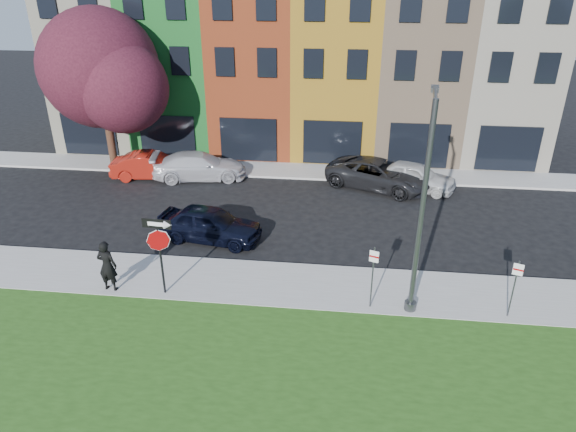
# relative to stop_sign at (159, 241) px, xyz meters

# --- Properties ---
(ground) EXTENTS (120.00, 120.00, 0.00)m
(ground) POSITION_rel_stop_sign_xyz_m (5.46, -1.90, -2.23)
(ground) COLOR black
(ground) RESTS_ON ground
(sidewalk_near) EXTENTS (40.00, 3.00, 0.12)m
(sidewalk_near) POSITION_rel_stop_sign_xyz_m (7.46, 1.10, -2.17)
(sidewalk_near) COLOR gray
(sidewalk_near) RESTS_ON ground
(sidewalk_far) EXTENTS (40.00, 2.40, 0.12)m
(sidewalk_far) POSITION_rel_stop_sign_xyz_m (2.46, 13.10, -2.17)
(sidewalk_far) COLOR gray
(sidewalk_far) RESTS_ON ground
(rowhouse_block) EXTENTS (30.00, 10.12, 10.00)m
(rowhouse_block) POSITION_rel_stop_sign_xyz_m (2.96, 19.28, 2.76)
(rowhouse_block) COLOR beige
(rowhouse_block) RESTS_ON ground
(stop_sign) EXTENTS (1.05, 0.12, 2.96)m
(stop_sign) POSITION_rel_stop_sign_xyz_m (0.00, 0.00, 0.00)
(stop_sign) COLOR black
(stop_sign) RESTS_ON sidewalk_near
(man) EXTENTS (0.79, 0.58, 1.97)m
(man) POSITION_rel_stop_sign_xyz_m (-2.04, -0.00, -1.13)
(man) COLOR black
(man) RESTS_ON sidewalk_near
(sedan_near) EXTENTS (3.29, 5.10, 1.54)m
(sedan_near) POSITION_rel_stop_sign_xyz_m (0.59, 4.37, -1.46)
(sedan_near) COLOR black
(sedan_near) RESTS_ON ground
(parked_car_red) EXTENTS (2.74, 4.88, 1.47)m
(parked_car_red) POSITION_rel_stop_sign_xyz_m (-4.51, 11.20, -1.50)
(parked_car_red) COLOR maroon
(parked_car_red) RESTS_ON ground
(parked_car_silver) EXTENTS (4.05, 5.97, 1.50)m
(parked_car_silver) POSITION_rel_stop_sign_xyz_m (-1.84, 11.43, -1.48)
(parked_car_silver) COLOR silver
(parked_car_silver) RESTS_ON ground
(parked_car_dark) EXTENTS (6.58, 7.43, 1.55)m
(parked_car_dark) POSITION_rel_stop_sign_xyz_m (8.10, 11.21, -1.46)
(parked_car_dark) COLOR black
(parked_car_dark) RESTS_ON ground
(parked_car_white) EXTENTS (4.64, 5.49, 1.47)m
(parked_car_white) POSITION_rel_stop_sign_xyz_m (10.01, 11.28, -1.50)
(parked_car_white) COLOR silver
(parked_car_white) RESTS_ON ground
(street_lamp) EXTENTS (0.63, 2.57, 7.28)m
(street_lamp) POSITION_rel_stop_sign_xyz_m (8.76, 0.22, 1.56)
(street_lamp) COLOR #444749
(street_lamp) RESTS_ON sidewalk_near
(parking_sign_a) EXTENTS (0.31, 0.14, 2.35)m
(parking_sign_a) POSITION_rel_stop_sign_xyz_m (7.37, -0.01, -0.66)
(parking_sign_a) COLOR #444749
(parking_sign_a) RESTS_ON sidewalk_near
(parking_sign_b) EXTENTS (0.31, 0.15, 2.15)m
(parking_sign_b) POSITION_rel_stop_sign_xyz_m (11.99, -0.01, -0.77)
(parking_sign_b) COLOR #444749
(parking_sign_b) RESTS_ON sidewalk_near
(tree_purple) EXTENTS (7.74, 6.77, 8.95)m
(tree_purple) POSITION_rel_stop_sign_xyz_m (-7.14, 12.36, 3.45)
(tree_purple) COLOR black
(tree_purple) RESTS_ON sidewalk_far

